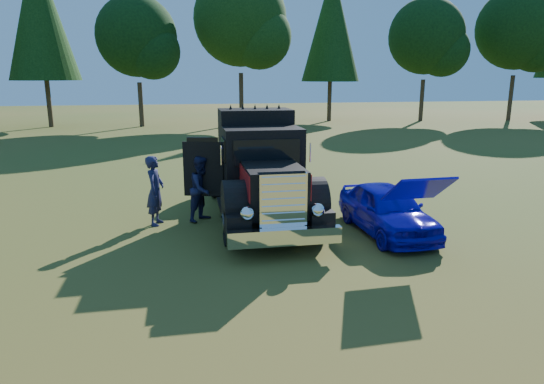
% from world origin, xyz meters
% --- Properties ---
extents(ground, '(120.00, 120.00, 0.00)m').
position_xyz_m(ground, '(0.00, 0.00, 0.00)').
color(ground, '#2A4F17').
rests_on(ground, ground).
extents(treeline, '(67.22, 24.04, 13.84)m').
position_xyz_m(treeline, '(-1.04, 27.27, 7.69)').
color(treeline, '#2D2116').
rests_on(treeline, ground).
extents(diamond_t_truck, '(3.35, 7.16, 3.00)m').
position_xyz_m(diamond_t_truck, '(1.18, 2.78, 1.28)').
color(diamond_t_truck, black).
rests_on(diamond_t_truck, ground).
extents(hotrod_coupe, '(1.63, 4.06, 1.89)m').
position_xyz_m(hotrod_coupe, '(4.14, 0.86, 0.64)').
color(hotrod_coupe, '#1907A9').
rests_on(hotrod_coupe, ground).
extents(spectator_near, '(0.62, 0.78, 1.88)m').
position_xyz_m(spectator_near, '(-1.68, 2.71, 0.94)').
color(spectator_near, '#1E2F47').
rests_on(spectator_near, ground).
extents(spectator_far, '(1.10, 1.11, 1.81)m').
position_xyz_m(spectator_far, '(-0.42, 2.87, 0.91)').
color(spectator_far, '#1C2741').
rests_on(spectator_far, ground).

